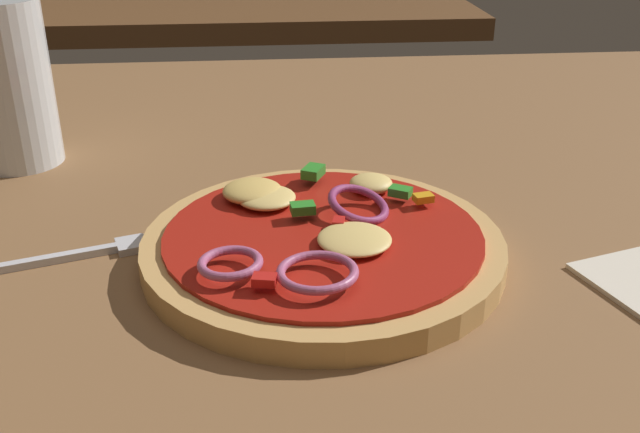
# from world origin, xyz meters

# --- Properties ---
(dining_table) EXTENTS (1.17, 1.06, 0.04)m
(dining_table) POSITION_xyz_m (0.00, 0.00, 0.02)
(dining_table) COLOR brown
(dining_table) RESTS_ON ground
(pizza) EXTENTS (0.22, 0.22, 0.03)m
(pizza) POSITION_xyz_m (-0.05, 0.01, 0.05)
(pizza) COLOR tan
(pizza) RESTS_ON dining_table
(fork) EXTENTS (0.16, 0.06, 0.01)m
(fork) POSITION_xyz_m (-0.19, 0.02, 0.04)
(fork) COLOR silver
(fork) RESTS_ON dining_table
(beer_glass) EXTENTS (0.07, 0.07, 0.13)m
(beer_glass) POSITION_xyz_m (-0.28, 0.19, 0.10)
(beer_glass) COLOR silver
(beer_glass) RESTS_ON dining_table
(background_table) EXTENTS (0.89, 0.60, 0.04)m
(background_table) POSITION_xyz_m (-0.14, 1.07, 0.02)
(background_table) COLOR brown
(background_table) RESTS_ON ground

